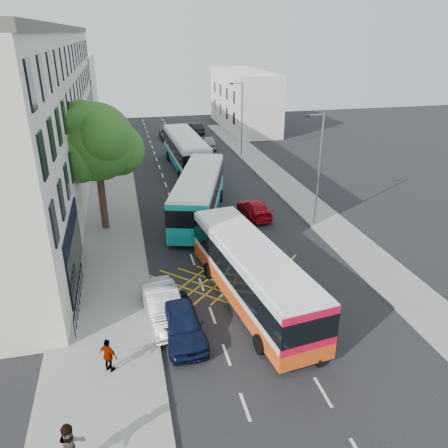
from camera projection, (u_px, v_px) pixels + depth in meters
ground at (295, 344)px, 19.89m from camera, size 120.00×120.00×0.00m
pavement_left at (106, 228)px, 31.42m from camera, size 5.00×70.00×0.15m
pavement_right at (312, 209)px, 34.80m from camera, size 3.00×70.00×0.15m
terrace_main at (30, 115)px, 36.01m from camera, size 8.30×45.00×13.50m
terrace_far at (67, 92)px, 63.88m from camera, size 8.00×20.00×10.00m
building_right at (244, 100)px, 63.33m from camera, size 6.00×18.00×8.00m
street_tree at (96, 143)px, 28.88m from camera, size 6.30×5.70×8.80m
lamp_near at (318, 165)px, 30.02m from camera, size 1.45×0.15×8.00m
lamp_far at (241, 116)px, 47.82m from camera, size 1.45×0.15×8.00m
railings at (79, 295)px, 22.27m from camera, size 0.08×5.60×1.14m
bus_near at (252, 274)px, 22.32m from camera, size 4.12×11.62×3.20m
bus_mid at (199, 194)px, 32.97m from camera, size 6.27×12.30×3.38m
bus_far at (186, 151)px, 44.99m from camera, size 3.34×12.29×3.43m
motorbike at (316, 338)px, 18.88m from camera, size 0.76×2.10×1.88m
parked_car_blue at (182, 323)px, 20.08m from camera, size 2.06×4.55×1.52m
parked_car_silver at (163, 305)px, 21.36m from camera, size 2.11×4.77×1.52m
red_hatchback at (255, 208)px, 33.45m from camera, size 1.96×4.41×1.26m
distant_car_grey at (168, 134)px, 57.79m from camera, size 2.03×4.37×1.21m
distant_car_silver at (209, 142)px, 53.03m from camera, size 2.30×4.50×1.47m
distant_car_dark at (195, 128)px, 60.89m from camera, size 2.12×4.59×1.46m
pedestrian_far at (108, 356)px, 17.81m from camera, size 0.94×0.87×1.54m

